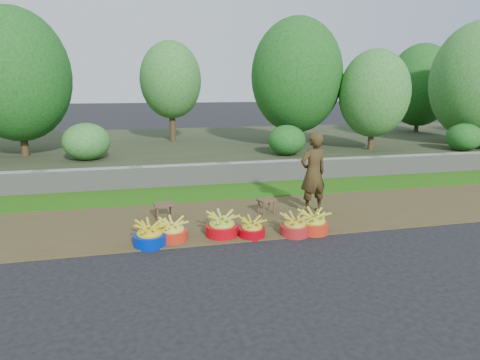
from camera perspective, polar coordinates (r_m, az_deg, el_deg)
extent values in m
plane|color=black|center=(6.78, 4.21, -8.55)|extent=(120.00, 120.00, 0.00)
cube|color=#4A3D22|center=(7.91, 1.55, -5.23)|extent=(80.00, 2.50, 0.02)
cube|color=#265F0F|center=(9.77, -1.38, -1.57)|extent=(80.00, 1.50, 0.04)
cube|color=gray|center=(10.52, -2.32, 0.92)|extent=(80.00, 0.35, 0.55)
cube|color=#313921|center=(15.30, -5.73, 4.62)|extent=(80.00, 10.00, 0.50)
cylinder|color=#3E301A|center=(15.31, -9.60, 8.40)|extent=(0.22, 0.22, 1.57)
ellipsoid|color=#3A7F31|center=(15.27, -9.82, 13.84)|extent=(2.23, 2.23, 2.78)
cylinder|color=#3E301A|center=(13.41, -28.48, 6.03)|extent=(0.21, 0.21, 1.41)
ellipsoid|color=#1D5D1C|center=(13.35, -29.25, 12.87)|extent=(3.00, 3.00, 3.75)
cylinder|color=#3E301A|center=(13.70, 18.18, 6.48)|extent=(0.18, 0.18, 1.13)
ellipsoid|color=#3A7F31|center=(13.63, 18.55, 11.58)|extent=(2.20, 2.20, 2.74)
cylinder|color=#3E301A|center=(13.83, 7.83, 7.73)|extent=(0.21, 0.21, 1.45)
ellipsoid|color=#1D5D1C|center=(13.78, 8.05, 14.46)|extent=(2.99, 2.99, 3.74)
cylinder|color=#3E301A|center=(16.39, 30.21, 6.56)|extent=(0.19, 0.19, 1.25)
ellipsoid|color=#3A7F31|center=(16.33, 30.86, 12.06)|extent=(3.19, 3.19, 3.99)
cylinder|color=#3E301A|center=(19.90, 23.88, 8.00)|extent=(0.19, 0.19, 1.20)
ellipsoid|color=#1D5D1C|center=(19.85, 24.28, 12.18)|extent=(2.86, 2.86, 3.58)
ellipsoid|color=#1D5D1C|center=(12.06, 6.66, 5.66)|extent=(1.12, 1.12, 0.90)
ellipsoid|color=#3A7F31|center=(11.96, -21.00, 5.13)|extent=(1.28, 1.28, 1.03)
ellipsoid|color=#1D5D1C|center=(14.66, 29.26, 5.34)|extent=(1.09, 1.09, 0.87)
cylinder|color=#0020A8|center=(6.68, -12.68, -8.30)|extent=(0.53, 0.53, 0.19)
ellipsoid|color=gold|center=(6.63, -12.74, -7.11)|extent=(0.47, 0.47, 0.30)
cylinder|color=red|center=(6.81, -9.57, -7.78)|extent=(0.50, 0.50, 0.18)
ellipsoid|color=gold|center=(6.76, -9.62, -6.67)|extent=(0.44, 0.44, 0.29)
cylinder|color=#BB040E|center=(6.91, -2.59, -7.20)|extent=(0.56, 0.56, 0.20)
ellipsoid|color=#ADB833|center=(6.86, -2.61, -5.98)|extent=(0.49, 0.49, 0.32)
cylinder|color=#AA020E|center=(6.88, 1.69, -7.46)|extent=(0.45, 0.45, 0.16)
ellipsoid|color=gold|center=(6.84, 1.70, -6.47)|extent=(0.40, 0.40, 0.26)
cylinder|color=#A91C1F|center=(7.02, 7.74, -7.07)|extent=(0.50, 0.50, 0.18)
ellipsoid|color=gold|center=(6.98, 7.78, -6.00)|extent=(0.44, 0.44, 0.28)
cylinder|color=red|center=(7.20, 10.35, -6.61)|extent=(0.53, 0.53, 0.19)
ellipsoid|color=gold|center=(7.15, 10.40, -5.49)|extent=(0.47, 0.47, 0.30)
cube|color=brown|center=(7.79, -10.80, -3.42)|extent=(0.38, 0.30, 0.04)
cylinder|color=brown|center=(7.74, -11.65, -4.80)|extent=(0.04, 0.04, 0.27)
cylinder|color=brown|center=(7.77, -9.67, -4.63)|extent=(0.04, 0.04, 0.27)
cylinder|color=brown|center=(7.91, -11.82, -4.40)|extent=(0.04, 0.04, 0.27)
cylinder|color=brown|center=(7.94, -9.88, -4.24)|extent=(0.04, 0.04, 0.27)
cube|color=brown|center=(8.02, 3.79, -2.87)|extent=(0.40, 0.35, 0.04)
cylinder|color=brown|center=(7.92, 3.39, -4.17)|extent=(0.04, 0.04, 0.25)
cylinder|color=brown|center=(8.06, 4.88, -3.88)|extent=(0.04, 0.04, 0.25)
cylinder|color=brown|center=(8.06, 2.68, -3.86)|extent=(0.04, 0.04, 0.25)
cylinder|color=brown|center=(8.20, 4.15, -3.58)|extent=(0.04, 0.04, 0.25)
imported|color=black|center=(8.07, 10.36, 0.97)|extent=(0.66, 0.51, 1.62)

